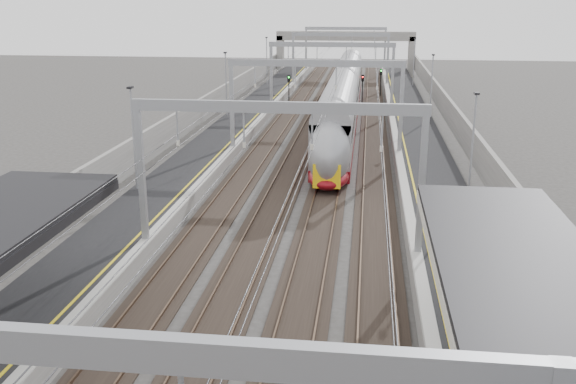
# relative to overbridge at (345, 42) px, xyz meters

# --- Properties ---
(platform_left) EXTENTS (4.00, 120.00, 1.00)m
(platform_left) POSITION_rel_overbridge_xyz_m (-8.00, -55.00, -4.81)
(platform_left) COLOR black
(platform_left) RESTS_ON ground
(platform_right) EXTENTS (4.00, 120.00, 1.00)m
(platform_right) POSITION_rel_overbridge_xyz_m (8.00, -55.00, -4.81)
(platform_right) COLOR black
(platform_right) RESTS_ON ground
(tracks) EXTENTS (11.40, 140.00, 0.20)m
(tracks) POSITION_rel_overbridge_xyz_m (0.00, -55.00, -5.26)
(tracks) COLOR black
(tracks) RESTS_ON ground
(overhead_line) EXTENTS (13.00, 140.00, 6.60)m
(overhead_line) POSITION_rel_overbridge_xyz_m (0.00, -48.38, 0.83)
(overhead_line) COLOR #919399
(overhead_line) RESTS_ON platform_left
(overbridge) EXTENTS (22.00, 2.20, 6.90)m
(overbridge) POSITION_rel_overbridge_xyz_m (0.00, 0.00, 0.00)
(overbridge) COLOR slate
(overbridge) RESTS_ON ground
(wall_left) EXTENTS (0.30, 120.00, 3.20)m
(wall_left) POSITION_rel_overbridge_xyz_m (-11.20, -55.00, -3.71)
(wall_left) COLOR slate
(wall_left) RESTS_ON ground
(wall_right) EXTENTS (0.30, 120.00, 3.20)m
(wall_right) POSITION_rel_overbridge_xyz_m (11.20, -55.00, -3.71)
(wall_right) COLOR slate
(wall_right) RESTS_ON ground
(train) EXTENTS (2.74, 49.98, 4.34)m
(train) POSITION_rel_overbridge_xyz_m (1.50, -43.81, -3.19)
(train) COLOR maroon
(train) RESTS_ON ground
(signal_green) EXTENTS (0.32, 0.32, 3.48)m
(signal_green) POSITION_rel_overbridge_xyz_m (-5.20, -31.72, -2.89)
(signal_green) COLOR black
(signal_green) RESTS_ON ground
(signal_red_near) EXTENTS (0.32, 0.32, 3.48)m
(signal_red_near) POSITION_rel_overbridge_xyz_m (3.20, -30.24, -2.89)
(signal_red_near) COLOR black
(signal_red_near) RESTS_ON ground
(signal_red_far) EXTENTS (0.32, 0.32, 3.48)m
(signal_red_far) POSITION_rel_overbridge_xyz_m (5.40, -23.35, -2.89)
(signal_red_far) COLOR black
(signal_red_far) RESTS_ON ground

